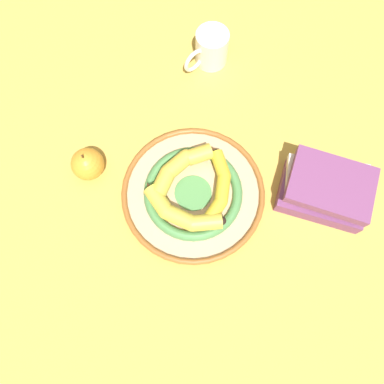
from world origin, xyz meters
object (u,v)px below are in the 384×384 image
Objects in this scene: banana_b at (219,189)px; book_stack at (327,189)px; banana_c at (180,166)px; apple at (88,164)px; decorative_bowl at (192,195)px; coffee_mug at (211,48)px; banana_a at (180,213)px.

book_stack is (0.14, -0.21, -0.00)m from banana_b.
apple reaches higher than banana_c.
apple is (-0.11, 0.19, -0.01)m from banana_c.
apple reaches higher than decorative_bowl.
banana_b is at bearing 50.16° from coffee_mug.
banana_c reaches higher than banana_a.
coffee_mug is at bearing 10.31° from banana_b.
book_stack reaches higher than banana_c.
coffee_mug reaches higher than banana_a.
book_stack is (0.14, -0.32, -0.01)m from banana_c.
apple is (-0.44, 0.07, -0.01)m from coffee_mug.
banana_a is at bearing -154.33° from book_stack.
banana_b is (0.04, -0.05, 0.03)m from decorative_bowl.
banana_c is 0.22m from apple.
book_stack is 2.53× the size of apple.
coffee_mug is (0.33, 0.12, -0.00)m from banana_c.
banana_b is 2.05× the size of apple.
coffee_mug is (0.33, 0.23, 0.00)m from banana_b.
banana_a is 0.11m from banana_b.
banana_b is 1.36× the size of coffee_mug.
book_stack reaches higher than decorative_bowl.
banana_b is 0.97× the size of banana_c.
book_stack is 1.67× the size of coffee_mug.
decorative_bowl is at bearing 71.76° from banana_c.
coffee_mug is (0.42, 0.18, -0.00)m from banana_a.
banana_b is (0.10, -0.05, -0.00)m from banana_a.
banana_c is at bearing 65.85° from banana_b.
banana_c is at bearing -59.40° from apple.
apple is at bearing 86.40° from banana_b.
book_stack reaches higher than banana_a.
coffee_mug reaches higher than banana_b.
book_stack is at bearing -63.70° from apple.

